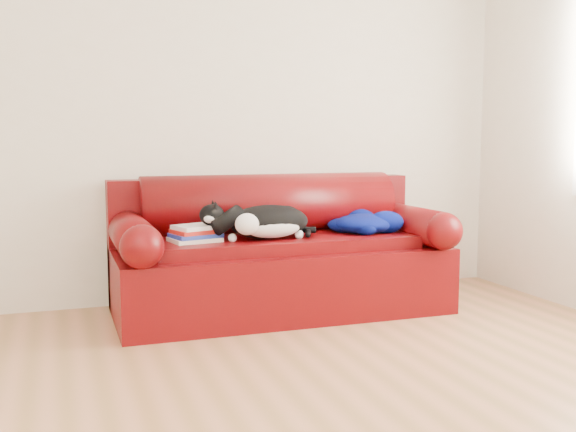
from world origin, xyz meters
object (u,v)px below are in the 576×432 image
Objects in this scene: book_stack at (196,233)px; cat at (269,223)px; sofa_base at (281,275)px; blanket at (365,222)px.

cat reaches higher than book_stack.
blanket reaches higher than sofa_base.
sofa_base is at bearing 24.26° from cat.
blanket is at bearing 1.61° from book_stack.
cat is (0.44, -0.05, 0.05)m from book_stack.
book_stack is 0.65× the size of blanket.
book_stack is 1.14m from blanket.
blanket reaches higher than book_stack.
book_stack is 0.45m from cat.
blanket is at bearing -16.62° from cat.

